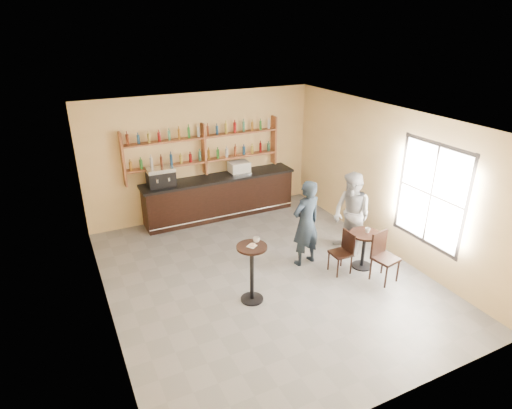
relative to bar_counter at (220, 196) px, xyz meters
name	(u,v)px	position (x,y,z in m)	size (l,w,h in m)	color
floor	(264,276)	(-0.29, -3.15, -0.55)	(7.00, 7.00, 0.00)	slate
ceiling	(266,120)	(-0.29, -3.15, 2.65)	(7.00, 7.00, 0.00)	white
wall_back	(203,156)	(-0.29, 0.35, 1.05)	(7.00, 7.00, 0.00)	#EDC787
wall_front	(397,308)	(-0.29, -6.65, 1.05)	(7.00, 7.00, 0.00)	#EDC787
wall_left	(99,237)	(-3.29, -3.15, 1.05)	(7.00, 7.00, 0.00)	#EDC787
wall_right	(388,180)	(2.71, -3.15, 1.05)	(7.00, 7.00, 0.00)	#EDC787
window_pane	(431,195)	(2.70, -4.35, 1.15)	(2.00, 2.00, 0.00)	white
window_frame	(431,195)	(2.70, -4.35, 1.15)	(0.04, 1.70, 2.10)	black
shelf_unit	(204,149)	(-0.29, 0.22, 1.26)	(4.00, 0.26, 1.40)	brown
liquor_bottles	(204,142)	(-0.29, 0.22, 1.43)	(3.68, 0.10, 1.00)	#8C5919
bar_counter	(220,196)	(0.00, 0.00, 0.00)	(4.04, 0.79, 1.09)	black
espresso_machine	(161,177)	(-1.49, 0.00, 0.78)	(0.65, 0.42, 0.46)	black
pastry_case	(239,168)	(0.57, 0.00, 0.71)	(0.53, 0.42, 0.32)	silver
pedestal_table	(252,274)	(-0.86, -3.75, 0.02)	(0.55, 0.55, 1.14)	black
napkin	(252,246)	(-0.86, -3.75, 0.60)	(0.15, 0.15, 0.00)	white
donut	(253,245)	(-0.85, -3.76, 0.62)	(0.12, 0.12, 0.04)	#DD8C51
cup_pedestal	(256,240)	(-0.72, -3.65, 0.64)	(0.12, 0.12, 0.09)	white
man_main	(306,223)	(0.72, -3.04, 0.39)	(0.68, 0.45, 1.88)	black
cafe_table	(363,250)	(1.73, -3.72, -0.15)	(0.63, 0.63, 0.80)	black
cup_cafe	(368,230)	(1.78, -3.72, 0.30)	(0.10, 0.10, 0.10)	white
chair_west	(341,253)	(1.18, -3.67, -0.10)	(0.38, 0.38, 0.89)	black
chair_south	(386,258)	(1.78, -4.32, -0.04)	(0.44, 0.44, 1.01)	black
patron_second	(352,215)	(1.85, -3.10, 0.39)	(0.91, 0.71, 1.87)	#A1A0A6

